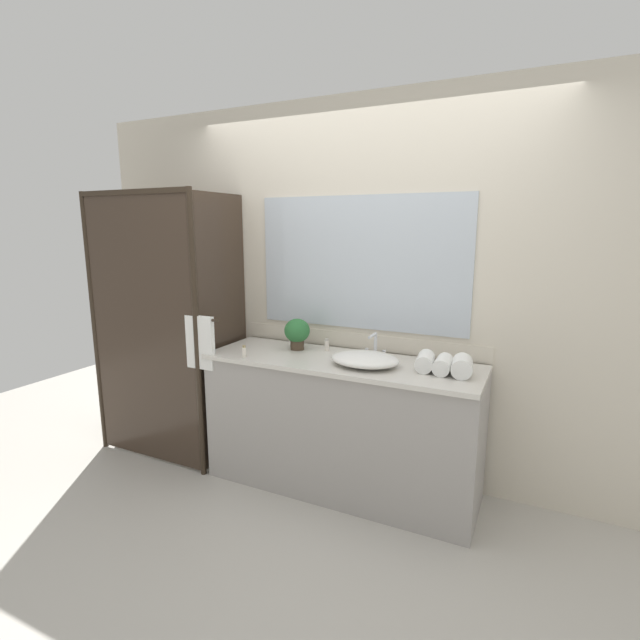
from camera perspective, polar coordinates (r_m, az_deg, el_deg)
The scene contains 12 objects.
ground_plane at distance 3.40m, azimuth 2.42°, elevation -19.62°, with size 8.00×8.00×0.00m, color #B7B2A8.
wall_back_with_mirror at distance 3.26m, azimuth 5.01°, elevation 3.50°, with size 4.40×0.06×2.60m.
vanity_cabinet at distance 3.20m, azimuth 2.56°, elevation -12.59°, with size 1.80×0.58×0.90m.
shower_enclosure at distance 3.55m, azimuth -17.95°, elevation -0.96°, with size 1.20×0.59×2.00m.
sink_basin at distance 2.91m, azimuth 5.50°, elevation -4.77°, with size 0.43×0.33×0.08m, color white.
faucet at distance 3.07m, azimuth 6.71°, elevation -3.62°, with size 0.17×0.14×0.17m.
potted_plant at distance 3.26m, azimuth -2.81°, elevation -1.47°, with size 0.18×0.18×0.22m.
amenity_bottle_lotion at distance 3.23m, azimuth 0.83°, elevation -3.10°, with size 0.03×0.03×0.09m.
amenity_bottle_body_wash at distance 3.12m, azimuth -9.24°, elevation -3.83°, with size 0.03×0.03×0.08m.
rolled_towel_near_edge at distance 2.81m, azimuth 16.95°, elevation -5.42°, with size 0.12×0.12×0.18m, color white.
rolled_towel_middle at distance 2.85m, azimuth 14.79°, elevation -5.29°, with size 0.10×0.10×0.20m, color white.
rolled_towel_far_edge at distance 2.88m, azimuth 12.70°, elevation -4.94°, with size 0.10×0.10×0.20m, color white.
Camera 1 is at (1.14, -2.68, 1.74)m, focal length 26.21 mm.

